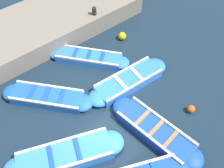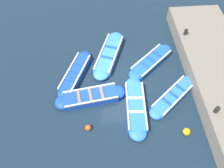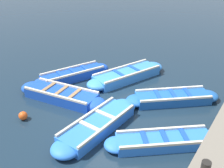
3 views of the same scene
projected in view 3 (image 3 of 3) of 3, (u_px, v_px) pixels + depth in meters
name	position (u px, v px, depth m)	size (l,w,h in m)	color
ground_plane	(113.00, 102.00, 9.74)	(120.00, 120.00, 0.00)	#162838
boat_bow_out	(127.00, 75.00, 11.38)	(2.22, 3.99, 0.45)	#3884E0
boat_far_corner	(173.00, 98.00, 9.68)	(3.17, 2.91, 0.39)	#1E59AD
boat_tucked	(73.00, 75.00, 11.41)	(2.02, 3.51, 0.43)	#1947B7
boat_drifting	(98.00, 125.00, 8.20)	(1.09, 3.65, 0.41)	blue
boat_outer_right	(61.00, 95.00, 9.83)	(3.75, 1.36, 0.44)	#1947B7
boat_outer_left	(164.00, 141.00, 7.55)	(3.13, 2.78, 0.35)	blue
bollard_north	(205.00, 168.00, 5.38)	(0.20, 0.20, 0.35)	black
buoy_orange_near	(23.00, 116.00, 8.69)	(0.29, 0.29, 0.29)	#E05119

